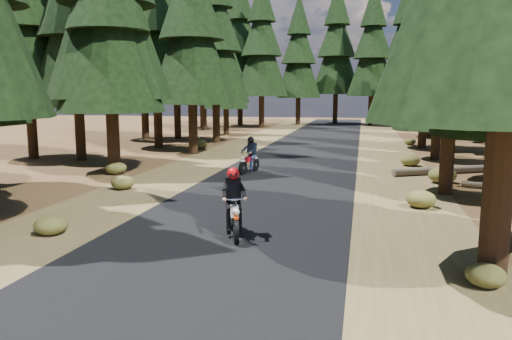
{
  "coord_description": "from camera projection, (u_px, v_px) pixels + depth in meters",
  "views": [
    {
      "loc": [
        3.19,
        -13.43,
        3.44
      ],
      "look_at": [
        0.0,
        1.5,
        1.1
      ],
      "focal_mm": 35.0,
      "sensor_mm": 36.0,
      "label": 1
    }
  ],
  "objects": [
    {
      "name": "pine_forest",
      "position": [
        317.0,
        26.0,
        33.32
      ],
      "size": [
        34.59,
        55.08,
        16.32
      ],
      "color": "black",
      "rests_on": "ground"
    },
    {
      "name": "log_near",
      "position": [
        444.0,
        170.0,
        21.54
      ],
      "size": [
        4.55,
        2.65,
        0.32
      ],
      "primitive_type": "cylinder",
      "rotation": [
        0.0,
        1.57,
        0.49
      ],
      "color": "#4C4233",
      "rests_on": "ground"
    },
    {
      "name": "rider_lead",
      "position": [
        234.0,
        214.0,
        12.04
      ],
      "size": [
        1.14,
        1.95,
        1.67
      ],
      "rotation": [
        0.0,
        0.0,
        3.47
      ],
      "color": "white",
      "rests_on": "road"
    },
    {
      "name": "understory_shrubs",
      "position": [
        302.0,
        173.0,
        20.19
      ],
      "size": [
        14.41,
        31.36,
        0.64
      ],
      "color": "#474C1E",
      "rests_on": "ground"
    },
    {
      "name": "rider_follow",
      "position": [
        249.0,
        161.0,
        21.71
      ],
      "size": [
        1.0,
        1.86,
        1.59
      ],
      "rotation": [
        0.0,
        0.0,
        2.87
      ],
      "color": "maroon",
      "rests_on": "road"
    },
    {
      "name": "shoulder_l",
      "position": [
        162.0,
        181.0,
        19.94
      ],
      "size": [
        3.2,
        100.0,
        0.01
      ],
      "primitive_type": "cube",
      "color": "brown",
      "rests_on": "ground"
    },
    {
      "name": "shoulder_r",
      "position": [
        400.0,
        190.0,
        18.04
      ],
      "size": [
        3.2,
        100.0,
        0.01
      ],
      "primitive_type": "cube",
      "color": "brown",
      "rests_on": "ground"
    },
    {
      "name": "ground",
      "position": [
        245.0,
        216.0,
        14.16
      ],
      "size": [
        120.0,
        120.0,
        0.0
      ],
      "primitive_type": "plane",
      "color": "#492F1A",
      "rests_on": "ground"
    },
    {
      "name": "road",
      "position": [
        275.0,
        185.0,
        18.99
      ],
      "size": [
        6.0,
        100.0,
        0.01
      ],
      "primitive_type": "cube",
      "color": "black",
      "rests_on": "ground"
    }
  ]
}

